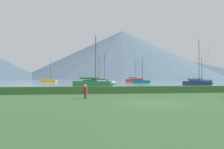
% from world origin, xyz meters
% --- Properties ---
extents(ground_plane, '(1000.00, 1000.00, 0.00)m').
position_xyz_m(ground_plane, '(0.00, 0.00, 0.00)').
color(ground_plane, '#385B33').
extents(harbor_water, '(320.00, 246.00, 0.00)m').
position_xyz_m(harbor_water, '(0.00, 137.00, 0.00)').
color(harbor_water, slate).
rests_on(harbor_water, ground_plane).
extents(hedge_line, '(80.00, 1.20, 0.81)m').
position_xyz_m(hedge_line, '(0.00, 11.00, 0.40)').
color(hedge_line, '#284C23').
rests_on(hedge_line, ground_plane).
extents(sailboat_slip_0, '(8.71, 3.46, 9.15)m').
position_xyz_m(sailboat_slip_0, '(38.13, 61.55, 0.70)').
color(sailboat_slip_0, '#19707A').
rests_on(sailboat_slip_0, harbor_water).
extents(sailboat_slip_1, '(8.63, 4.28, 10.07)m').
position_xyz_m(sailboat_slip_1, '(-1.82, 30.73, 0.70)').
color(sailboat_slip_1, '#236B38').
rests_on(sailboat_slip_1, harbor_water).
extents(sailboat_slip_2, '(8.68, 4.52, 9.98)m').
position_xyz_m(sailboat_slip_2, '(3.09, 70.26, 0.70)').
color(sailboat_slip_2, black).
rests_on(sailboat_slip_2, harbor_water).
extents(sailboat_slip_3, '(8.98, 3.48, 9.39)m').
position_xyz_m(sailboat_slip_3, '(21.74, 89.37, 0.72)').
color(sailboat_slip_3, red).
rests_on(sailboat_slip_3, harbor_water).
extents(sailboat_slip_5, '(7.11, 3.71, 10.21)m').
position_xyz_m(sailboat_slip_5, '(-15.28, 86.04, 0.60)').
color(sailboat_slip_5, gold).
rests_on(sailboat_slip_5, harbor_water).
extents(sailboat_slip_6, '(7.54, 3.73, 11.12)m').
position_xyz_m(sailboat_slip_6, '(23.94, 37.77, 0.63)').
color(sailboat_slip_6, navy).
rests_on(sailboat_slip_6, harbor_water).
extents(sailboat_slip_7, '(7.02, 3.33, 8.77)m').
position_xyz_m(sailboat_slip_7, '(2.82, 52.45, 0.57)').
color(sailboat_slip_7, white).
rests_on(sailboat_slip_7, harbor_water).
extents(sailboat_slip_8, '(6.97, 4.02, 9.31)m').
position_xyz_m(sailboat_slip_8, '(18.14, 66.07, 0.58)').
color(sailboat_slip_8, '#19707A').
rests_on(sailboat_slip_8, harbor_water).
extents(person_seated_viewer, '(0.36, 0.56, 1.25)m').
position_xyz_m(person_seated_viewer, '(-4.66, 4.28, 0.69)').
color(person_seated_viewer, '#2D3347').
rests_on(person_seated_viewer, ground_plane).
extents(distant_hill_central_peak, '(294.22, 294.22, 37.71)m').
position_xyz_m(distant_hill_central_peak, '(179.01, 396.01, 18.85)').
color(distant_hill_central_peak, '#425666').
rests_on(distant_hill_central_peak, ground_plane).
extents(distant_hill_east_ridge, '(304.19, 304.19, 74.61)m').
position_xyz_m(distant_hill_east_ridge, '(69.67, 350.86, 37.30)').
color(distant_hill_east_ridge, '#4C6070').
rests_on(distant_hill_east_ridge, ground_plane).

